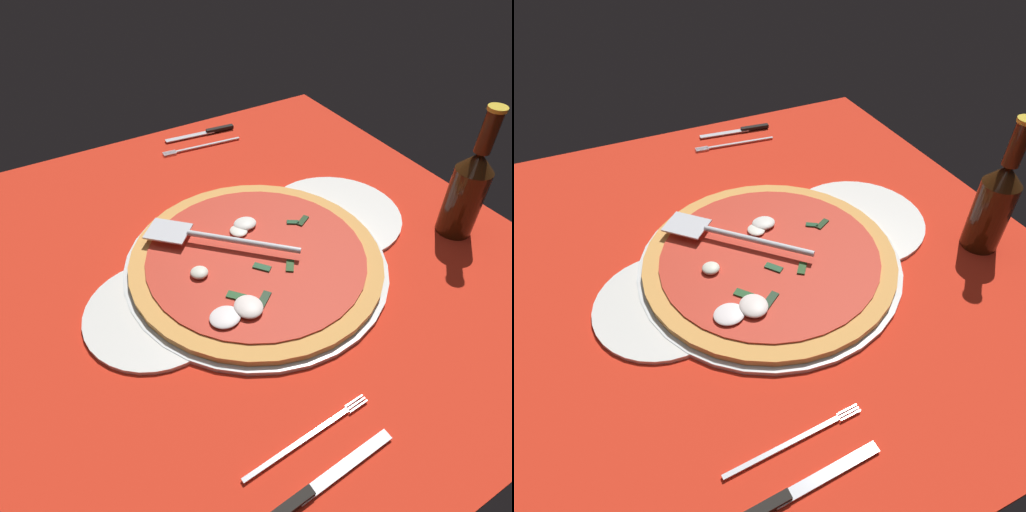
% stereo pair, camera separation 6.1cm
% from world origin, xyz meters
% --- Properties ---
extents(ground_plane, '(0.99, 0.99, 0.01)m').
position_xyz_m(ground_plane, '(0.00, 0.00, -0.00)').
color(ground_plane, red).
extents(checker_pattern, '(0.99, 0.99, 0.00)m').
position_xyz_m(checker_pattern, '(0.00, -0.00, 0.00)').
color(checker_pattern, silver).
rests_on(checker_pattern, ground_plane).
extents(pizza_pan, '(0.44, 0.44, 0.01)m').
position_xyz_m(pizza_pan, '(-0.02, 0.04, 0.01)').
color(pizza_pan, silver).
rests_on(pizza_pan, ground_plane).
extents(dinner_plate_left, '(0.25, 0.25, 0.01)m').
position_xyz_m(dinner_plate_left, '(-0.21, 0.00, 0.01)').
color(dinner_plate_left, white).
rests_on(dinner_plate_left, ground_plane).
extents(dinner_plate_right, '(0.22, 0.22, 0.01)m').
position_xyz_m(dinner_plate_right, '(0.17, 0.06, 0.01)').
color(dinner_plate_right, silver).
rests_on(dinner_plate_right, ground_plane).
extents(pizza, '(0.42, 0.42, 0.03)m').
position_xyz_m(pizza, '(-0.02, 0.04, 0.02)').
color(pizza, '#E19B4B').
rests_on(pizza, pizza_pan).
extents(pizza_server, '(0.21, 0.21, 0.01)m').
position_xyz_m(pizza_server, '(0.03, -0.02, 0.04)').
color(pizza_server, silver).
rests_on(pizza_server, pizza).
extents(place_setting_near, '(0.21, 0.15, 0.01)m').
position_xyz_m(place_setting_near, '(-0.13, -0.40, 0.00)').
color(place_setting_near, white).
rests_on(place_setting_near, ground_plane).
extents(place_setting_far, '(0.20, 0.12, 0.01)m').
position_xyz_m(place_setting_far, '(0.10, 0.36, 0.00)').
color(place_setting_far, silver).
rests_on(place_setting_far, ground_plane).
extents(beer_bottle, '(0.06, 0.06, 0.24)m').
position_xyz_m(beer_bottle, '(-0.38, 0.15, 0.09)').
color(beer_bottle, '#311A0A').
rests_on(beer_bottle, ground_plane).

